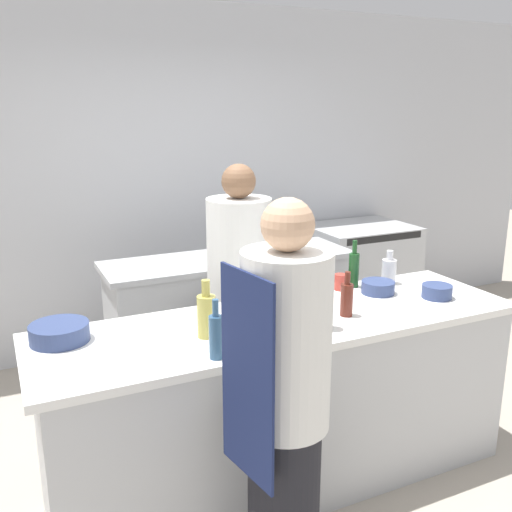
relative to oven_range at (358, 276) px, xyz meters
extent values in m
plane|color=#A89E8E|center=(-1.69, -1.72, -0.47)|extent=(16.00, 16.00, 0.00)
cube|color=silver|center=(-1.69, 0.41, 0.93)|extent=(8.00, 0.06, 2.80)
cube|color=#B7BABC|center=(-1.69, -1.72, -0.03)|extent=(2.46, 0.73, 0.90)
cube|color=white|center=(-1.69, -1.72, 0.44)|extent=(2.56, 0.76, 0.04)
cube|color=#B7BABC|center=(-1.47, -0.45, -0.03)|extent=(1.76, 0.55, 0.90)
cube|color=#B7BABC|center=(-1.47, -0.45, 0.44)|extent=(1.83, 0.57, 0.04)
cube|color=#B7BABC|center=(0.00, 0.00, 0.00)|extent=(0.91, 0.72, 0.95)
cube|color=black|center=(0.00, -0.35, -0.21)|extent=(0.73, 0.01, 0.33)
cube|color=black|center=(0.00, -0.35, 0.43)|extent=(0.77, 0.01, 0.06)
cylinder|color=black|center=(-2.03, -2.37, -0.09)|extent=(0.30, 0.30, 0.77)
cylinder|color=silver|center=(-2.03, -2.37, 0.66)|extent=(0.35, 0.35, 0.71)
cube|color=#19234C|center=(-2.21, -2.40, 0.55)|extent=(0.07, 0.33, 0.82)
sphere|color=tan|center=(-2.03, -2.37, 1.11)|extent=(0.20, 0.20, 0.20)
cylinder|color=black|center=(-1.65, -1.05, -0.09)|extent=(0.34, 0.34, 0.77)
cylinder|color=silver|center=(-1.65, -1.05, 0.64)|extent=(0.40, 0.40, 0.69)
cube|color=#19234C|center=(-1.45, -1.01, 0.54)|extent=(0.09, 0.37, 0.80)
sphere|color=brown|center=(-1.65, -1.05, 1.09)|extent=(0.21, 0.21, 0.21)
cylinder|color=#2D5175|center=(-2.18, -2.01, 0.56)|extent=(0.06, 0.06, 0.19)
cylinder|color=#2D5175|center=(-2.18, -2.01, 0.69)|extent=(0.03, 0.03, 0.08)
cylinder|color=#5B2319|center=(-1.38, -1.82, 0.55)|extent=(0.07, 0.07, 0.17)
cylinder|color=#5B2319|center=(-1.38, -1.82, 0.67)|extent=(0.03, 0.03, 0.07)
cylinder|color=black|center=(-1.58, -1.92, 0.57)|extent=(0.08, 0.08, 0.22)
cylinder|color=black|center=(-1.58, -1.92, 0.72)|extent=(0.04, 0.04, 0.08)
cylinder|color=silver|center=(-0.83, -1.46, 0.54)|extent=(0.09, 0.09, 0.15)
cylinder|color=silver|center=(-0.83, -1.46, 0.64)|extent=(0.04, 0.04, 0.06)
cylinder|color=#B2A84C|center=(-2.13, -1.77, 0.56)|extent=(0.09, 0.09, 0.20)
cylinder|color=#B2A84C|center=(-2.13, -1.77, 0.70)|extent=(0.04, 0.04, 0.08)
cylinder|color=#19471E|center=(-1.06, -1.42, 0.57)|extent=(0.06, 0.06, 0.21)
cylinder|color=#19471E|center=(-1.06, -1.42, 0.71)|extent=(0.03, 0.03, 0.08)
cylinder|color=navy|center=(-2.77, -1.53, 0.51)|extent=(0.27, 0.27, 0.09)
cylinder|color=navy|center=(-1.00, -1.59, 0.50)|extent=(0.19, 0.19, 0.07)
cylinder|color=navy|center=(-0.75, -1.80, 0.50)|extent=(0.17, 0.17, 0.08)
cylinder|color=#B2382D|center=(-1.17, -1.44, 0.51)|extent=(0.07, 0.07, 0.10)
cylinder|color=#B7BABC|center=(-1.15, -0.39, 0.56)|extent=(0.31, 0.31, 0.20)
camera|label=1|loc=(-3.00, -4.15, 1.53)|focal=40.00mm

